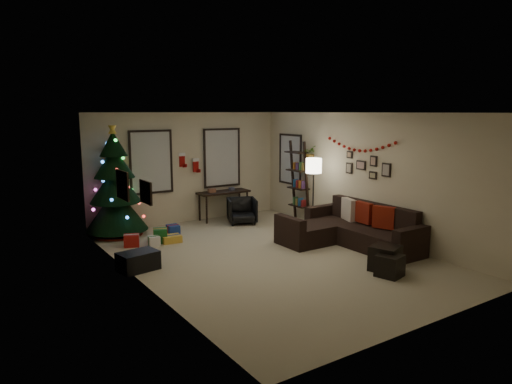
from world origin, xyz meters
TOP-DOWN VIEW (x-y plane):
  - floor at (0.00, 0.00)m, footprint 7.00×7.00m
  - ceiling at (0.00, 0.00)m, footprint 7.00×7.00m
  - wall_back at (0.00, 3.50)m, footprint 5.00×0.00m
  - wall_front at (0.00, -3.50)m, footprint 5.00×0.00m
  - wall_left at (-2.50, 0.00)m, footprint 0.00×7.00m
  - wall_right at (2.50, 0.00)m, footprint 0.00×7.00m
  - window_back_left at (-0.95, 3.47)m, footprint 1.05×0.06m
  - window_back_right at (0.95, 3.47)m, footprint 1.05×0.06m
  - window_right_wall at (2.47, 2.55)m, footprint 0.06×0.90m
  - christmas_tree at (-1.91, 3.17)m, footprint 1.35×1.35m
  - presents at (-1.36, 2.12)m, footprint 1.43×1.01m
  - sofa at (1.85, -0.25)m, footprint 1.83×2.66m
  - pillow_red_a at (2.21, -0.83)m, footprint 0.27×0.46m
  - pillow_red_b at (2.21, -0.29)m, footprint 0.15×0.44m
  - pillow_cream at (2.21, 0.15)m, footprint 0.28×0.49m
  - ottoman_near at (1.22, -1.75)m, footprint 0.58×0.58m
  - ottoman_far at (1.06, -2.00)m, footprint 0.47×0.47m
  - desk at (0.85, 3.22)m, footprint 1.34×0.48m
  - desk_chair at (0.99, 2.57)m, footprint 0.80×0.78m
  - bookshelf at (2.30, 1.99)m, footprint 0.30×0.59m
  - potted_plant at (2.30, 1.59)m, footprint 0.54×0.54m
  - floor_lamp at (1.95, 1.03)m, footprint 0.36×0.36m
  - art_map at (-2.48, 0.84)m, footprint 0.04×0.60m
  - art_abstract at (-2.48, -0.27)m, footprint 0.04×0.45m
  - gallery at (2.48, -0.07)m, footprint 0.03×1.25m
  - garland at (2.45, 0.13)m, footprint 0.08×1.90m
  - stocking_left at (-0.14, 3.49)m, footprint 0.20×0.05m
  - stocking_right at (0.19, 3.41)m, footprint 0.20×0.05m
  - storage_bin at (-2.34, 0.62)m, footprint 0.72×0.54m

SIDE VIEW (x-z plane):
  - floor at x=0.00m, z-range 0.00..0.00m
  - presents at x=-1.36m, z-range -0.04..0.26m
  - storage_bin at x=-2.34m, z-range 0.00..0.33m
  - ottoman_far at x=1.06m, z-range 0.00..0.37m
  - ottoman_near at x=1.22m, z-range 0.00..0.43m
  - sofa at x=1.85m, z-range -0.15..0.71m
  - desk_chair at x=0.99m, z-range 0.00..0.64m
  - pillow_cream at x=2.21m, z-range 0.40..0.86m
  - desk at x=0.85m, z-range 0.28..1.00m
  - pillow_red_a at x=2.21m, z-range 0.42..0.86m
  - pillow_red_b at x=2.21m, z-range 0.42..0.86m
  - bookshelf at x=2.30m, z-range -0.03..1.98m
  - christmas_tree at x=-1.91m, z-range -0.22..2.30m
  - wall_left at x=-2.50m, z-range -2.15..4.85m
  - wall_right at x=2.50m, z-range -2.15..4.85m
  - wall_back at x=0.00m, z-range -1.15..3.85m
  - wall_front at x=0.00m, z-range -1.15..3.85m
  - floor_lamp at x=1.95m, z-range 0.56..2.25m
  - stocking_right at x=0.19m, z-range 1.24..1.60m
  - art_map at x=-2.48m, z-range 1.23..1.73m
  - window_right_wall at x=2.47m, z-range 0.85..2.15m
  - art_abstract at x=-2.48m, z-range 1.34..1.69m
  - window_back_left at x=-0.95m, z-range 0.80..2.30m
  - window_back_right at x=0.95m, z-range 0.80..2.30m
  - stocking_left at x=-0.14m, z-range 1.38..1.74m
  - gallery at x=2.48m, z-range 1.30..1.84m
  - potted_plant at x=2.30m, z-range 1.56..2.02m
  - garland at x=2.45m, z-range 1.86..2.16m
  - ceiling at x=0.00m, z-range 2.70..2.70m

